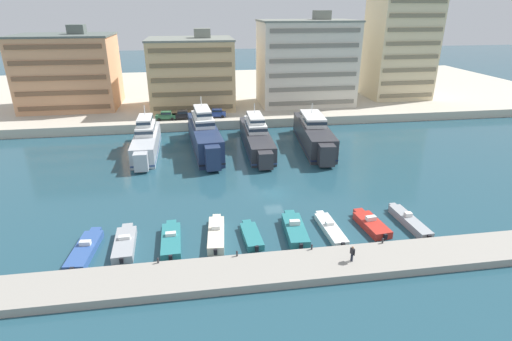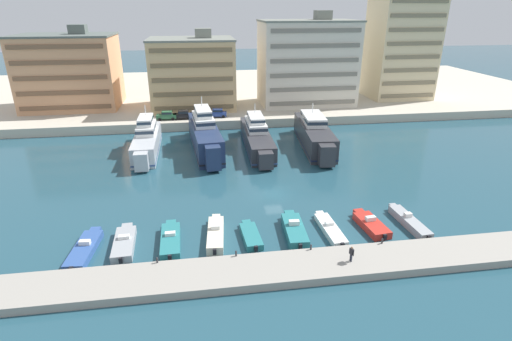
{
  "view_description": "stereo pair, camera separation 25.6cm",
  "coord_description": "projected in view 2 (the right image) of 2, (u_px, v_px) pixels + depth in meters",
  "views": [
    {
      "loc": [
        -10.07,
        -48.78,
        24.03
      ],
      "look_at": [
        -2.14,
        2.63,
        2.5
      ],
      "focal_mm": 28.0,
      "sensor_mm": 36.0,
      "label": 1
    },
    {
      "loc": [
        -9.82,
        -48.82,
        24.03
      ],
      "look_at": [
        -2.14,
        2.63,
        2.5
      ],
      "focal_mm": 28.0,
      "sensor_mm": 36.0,
      "label": 2
    }
  ],
  "objects": [
    {
      "name": "ground_plane",
      "position": [
        274.0,
        193.0,
        55.14
      ],
      "size": [
        400.0,
        400.0,
        0.0
      ],
      "primitive_type": "plane",
      "color": "#234C5B"
    },
    {
      "name": "quay_promenade",
      "position": [
        231.0,
        92.0,
        115.8
      ],
      "size": [
        180.0,
        70.0,
        1.86
      ],
      "primitive_type": "cube",
      "color": "beige",
      "rests_on": "ground"
    },
    {
      "name": "pier_dock",
      "position": [
        308.0,
        267.0,
        38.97
      ],
      "size": [
        120.0,
        4.98,
        0.85
      ],
      "primitive_type": "cube",
      "color": "#9E998E",
      "rests_on": "ground"
    },
    {
      "name": "yacht_silver_far_left",
      "position": [
        147.0,
        140.0,
        69.87
      ],
      "size": [
        3.99,
        19.39,
        7.91
      ],
      "color": "silver",
      "rests_on": "ground"
    },
    {
      "name": "yacht_navy_left",
      "position": [
        205.0,
        135.0,
        71.08
      ],
      "size": [
        5.92,
        22.94,
        9.03
      ],
      "color": "navy",
      "rests_on": "ground"
    },
    {
      "name": "yacht_charcoal_mid_left",
      "position": [
        257.0,
        136.0,
        72.28
      ],
      "size": [
        4.65,
        22.79,
        7.52
      ],
      "color": "#333338",
      "rests_on": "ground"
    },
    {
      "name": "yacht_charcoal_center_left",
      "position": [
        314.0,
        134.0,
        72.8
      ],
      "size": [
        6.33,
        22.43,
        7.37
      ],
      "color": "#333338",
      "rests_on": "ground"
    },
    {
      "name": "motorboat_blue_far_left",
      "position": [
        85.0,
        249.0,
        41.89
      ],
      "size": [
        2.63,
        7.99,
        1.22
      ],
      "color": "#33569E",
      "rests_on": "ground"
    },
    {
      "name": "motorboat_grey_left",
      "position": [
        124.0,
        243.0,
        42.88
      ],
      "size": [
        2.41,
        7.34,
        1.22
      ],
      "color": "#9EA3A8",
      "rests_on": "ground"
    },
    {
      "name": "motorboat_teal_mid_left",
      "position": [
        171.0,
        240.0,
        43.44
      ],
      "size": [
        2.22,
        7.61,
        1.22
      ],
      "color": "teal",
      "rests_on": "ground"
    },
    {
      "name": "motorboat_cream_center_left",
      "position": [
        216.0,
        234.0,
        44.43
      ],
      "size": [
        2.27,
        7.78,
        1.43
      ],
      "color": "beige",
      "rests_on": "ground"
    },
    {
      "name": "motorboat_teal_center",
      "position": [
        251.0,
        236.0,
        44.37
      ],
      "size": [
        2.08,
        6.13,
        0.82
      ],
      "color": "teal",
      "rests_on": "ground"
    },
    {
      "name": "motorboat_teal_center_right",
      "position": [
        294.0,
        230.0,
        45.14
      ],
      "size": [
        2.52,
        7.72,
        1.61
      ],
      "color": "teal",
      "rests_on": "ground"
    },
    {
      "name": "motorboat_white_mid_right",
      "position": [
        330.0,
        229.0,
        45.7
      ],
      "size": [
        1.95,
        7.75,
        1.08
      ],
      "color": "white",
      "rests_on": "ground"
    },
    {
      "name": "motorboat_red_right",
      "position": [
        371.0,
        224.0,
        46.49
      ],
      "size": [
        2.68,
        6.57,
        1.39
      ],
      "color": "red",
      "rests_on": "ground"
    },
    {
      "name": "motorboat_grey_far_right",
      "position": [
        409.0,
        221.0,
        47.03
      ],
      "size": [
        1.9,
        8.15,
        1.41
      ],
      "color": "#9EA3A8",
      "rests_on": "ground"
    },
    {
      "name": "car_green_far_left",
      "position": [
        167.0,
        115.0,
        83.49
      ],
      "size": [
        4.15,
        2.02,
        1.8
      ],
      "color": "#2D6642",
      "rests_on": "quay_promenade"
    },
    {
      "name": "car_black_left",
      "position": [
        183.0,
        114.0,
        84.03
      ],
      "size": [
        4.13,
        1.97,
        1.8
      ],
      "color": "black",
      "rests_on": "quay_promenade"
    },
    {
      "name": "car_black_mid_left",
      "position": [
        200.0,
        113.0,
        84.77
      ],
      "size": [
        4.22,
        2.18,
        1.8
      ],
      "color": "black",
      "rests_on": "quay_promenade"
    },
    {
      "name": "car_blue_center_left",
      "position": [
        217.0,
        113.0,
        85.38
      ],
      "size": [
        4.22,
        2.18,
        1.8
      ],
      "color": "#28428E",
      "rests_on": "quay_promenade"
    },
    {
      "name": "apartment_block_far_left",
      "position": [
        70.0,
        71.0,
        91.52
      ],
      "size": [
        21.09,
        15.58,
        18.35
      ],
      "color": "tan",
      "rests_on": "quay_promenade"
    },
    {
      "name": "apartment_block_left",
      "position": [
        193.0,
        73.0,
        91.81
      ],
      "size": [
        19.03,
        15.13,
        17.53
      ],
      "color": "#E0BC84",
      "rests_on": "quay_promenade"
    },
    {
      "name": "apartment_block_mid_left",
      "position": [
        307.0,
        63.0,
        94.52
      ],
      "size": [
        22.27,
        13.64,
        21.22
      ],
      "color": "silver",
      "rests_on": "quay_promenade"
    },
    {
      "name": "apartment_block_center_left",
      "position": [
        401.0,
        47.0,
        100.26
      ],
      "size": [
        15.26,
        12.72,
        27.12
      ],
      "color": "beige",
      "rests_on": "quay_promenade"
    },
    {
      "name": "pedestrian_near_edge",
      "position": [
        351.0,
        253.0,
        38.72
      ],
      "size": [
        0.37,
        0.61,
        1.67
      ],
      "color": "#282D3D",
      "rests_on": "pier_dock"
    },
    {
      "name": "bollard_west",
      "position": [
        157.0,
        260.0,
        38.75
      ],
      "size": [
        0.2,
        0.2,
        0.61
      ],
      "color": "#2D2D33",
      "rests_on": "pier_dock"
    },
    {
      "name": "bollard_west_mid",
      "position": [
        236.0,
        253.0,
        39.8
      ],
      "size": [
        0.2,
        0.2,
        0.61
      ],
      "color": "#2D2D33",
      "rests_on": "pier_dock"
    },
    {
      "name": "bollard_east_mid",
      "position": [
        311.0,
        247.0,
        40.86
      ],
      "size": [
        0.2,
        0.2,
        0.61
      ],
      "color": "#2D2D33",
      "rests_on": "pier_dock"
    },
    {
      "name": "bollard_east",
      "position": [
        382.0,
        241.0,
        41.91
      ],
      "size": [
        0.2,
        0.2,
        0.61
      ],
      "color": "#2D2D33",
      "rests_on": "pier_dock"
    }
  ]
}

